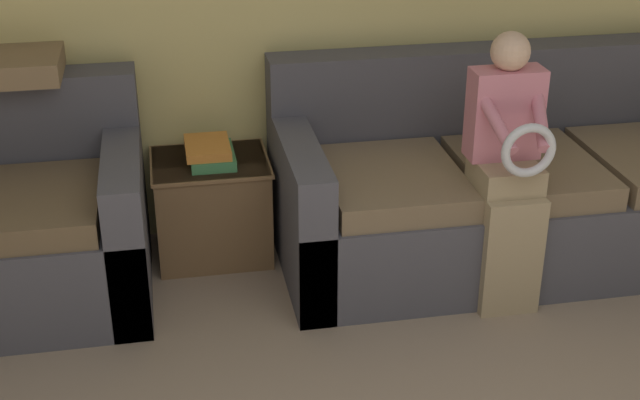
{
  "coord_description": "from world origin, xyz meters",
  "views": [
    {
      "loc": [
        -0.7,
        -0.99,
        2.11
      ],
      "look_at": [
        -0.17,
        1.85,
        0.72
      ],
      "focal_mm": 50.0,
      "sensor_mm": 36.0,
      "label": 1
    }
  ],
  "objects": [
    {
      "name": "throw_pillow",
      "position": [
        -1.36,
        2.94,
        0.97
      ],
      "size": [
        0.48,
        0.48,
        0.1
      ],
      "color": "#846B4C",
      "rests_on": "couch_side"
    },
    {
      "name": "couch_main",
      "position": [
        0.9,
        2.61,
        0.32
      ],
      "size": [
        2.23,
        0.96,
        0.92
      ],
      "color": "#4C4C56",
      "rests_on": "ground_plane"
    },
    {
      "name": "book_stack",
      "position": [
        -0.51,
        2.82,
        0.53
      ],
      "size": [
        0.22,
        0.3,
        0.09
      ],
      "color": "#3D8451",
      "rests_on": "side_shelf"
    },
    {
      "name": "child_left_seated",
      "position": [
        0.69,
        2.2,
        0.64
      ],
      "size": [
        0.31,
        0.37,
        1.18
      ],
      "color": "tan",
      "rests_on": "ground_plane"
    },
    {
      "name": "side_shelf",
      "position": [
        -0.51,
        2.83,
        0.25
      ],
      "size": [
        0.55,
        0.46,
        0.49
      ],
      "color": "brown",
      "rests_on": "ground_plane"
    }
  ]
}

